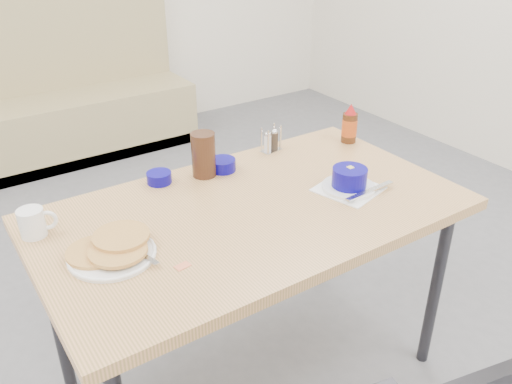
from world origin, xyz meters
TOP-DOWN VIEW (x-y plane):
  - booth_bench at (0.00, 2.78)m, footprint 1.90×0.56m
  - dining_table at (0.00, 0.25)m, footprint 1.40×0.80m
  - pancake_plate at (-0.48, 0.24)m, footprint 0.25×0.25m
  - coffee_mug at (-0.64, 0.47)m, footprint 0.11×0.08m
  - grits_setting at (0.35, 0.16)m, footprint 0.26×0.24m
  - creamer_bowl at (-0.18, 0.58)m, footprint 0.09×0.09m
  - butter_bowl at (0.06, 0.54)m, footprint 0.10×0.10m
  - amber_tumbler at (-0.01, 0.55)m, footprint 0.09×0.09m
  - condiment_caddy at (0.32, 0.59)m, footprint 0.09×0.07m
  - syrup_bottle at (0.64, 0.49)m, footprint 0.06×0.06m
  - sugar_wrapper at (-0.34, 0.08)m, footprint 0.05×0.03m

SIDE VIEW (x-z plane):
  - booth_bench at x=0.00m, z-range -0.26..0.96m
  - dining_table at x=0.00m, z-range 0.32..1.08m
  - sugar_wrapper at x=-0.34m, z-range 0.76..0.76m
  - pancake_plate at x=-0.48m, z-range 0.76..0.80m
  - creamer_bowl at x=-0.18m, z-range 0.76..0.80m
  - butter_bowl at x=0.06m, z-range 0.76..0.80m
  - grits_setting at x=0.35m, z-range 0.75..0.84m
  - condiment_caddy at x=0.32m, z-range 0.74..0.85m
  - coffee_mug at x=-0.64m, z-range 0.76..0.85m
  - syrup_bottle at x=0.64m, z-range 0.75..0.91m
  - amber_tumbler at x=-0.01m, z-range 0.76..0.92m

